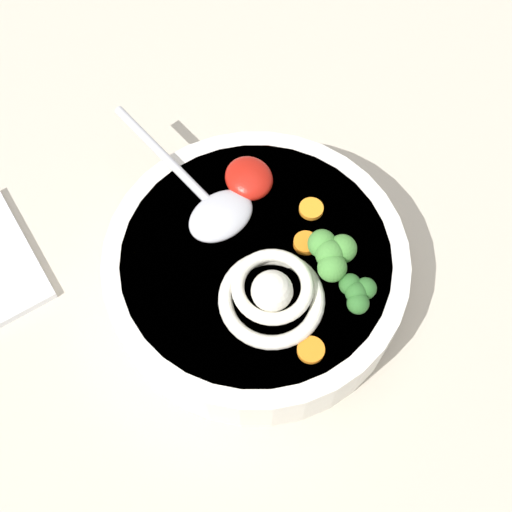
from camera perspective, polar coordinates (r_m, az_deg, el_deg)
table_slab at (r=63.08cm, az=-3.30°, el=-1.95°), size 96.76×96.76×3.76cm
soup_bowl at (r=58.07cm, az=-0.00°, el=-1.21°), size 25.87×25.87×5.59cm
noodle_pile at (r=52.90cm, az=1.37°, el=-3.24°), size 9.42×9.23×3.79cm
soup_spoon at (r=57.26cm, az=-3.91°, el=4.34°), size 17.52×7.16×1.60cm
chili_sauce_dollop at (r=58.36cm, az=-0.61°, el=6.65°), size 4.53×4.07×2.04cm
broccoli_floret_beside_noodles at (r=52.96cm, az=8.64°, el=-3.08°), size 3.45×2.97×2.73cm
broccoli_floret_right at (r=53.52cm, az=6.45°, el=0.19°), size 4.61×3.97×3.65cm
carrot_slice_left at (r=52.35cm, az=4.70°, el=-7.99°), size 2.16×2.16×0.48cm
carrot_slice_near_spoon at (r=57.82cm, az=4.73°, el=4.03°), size 2.10×2.10×0.44cm
carrot_slice_rear at (r=55.98cm, az=4.24°, el=1.11°), size 2.04×2.04×0.70cm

